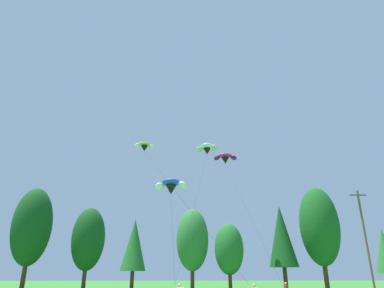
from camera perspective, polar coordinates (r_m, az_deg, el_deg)
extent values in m
cylinder|color=#472D19|center=(58.93, -26.70, -19.46)|extent=(0.67, 0.67, 3.81)
ellipsoid|color=#144719|center=(59.32, -25.53, -12.45)|extent=(5.91, 5.91, 11.94)
cylinder|color=#472D19|center=(57.29, -17.87, -20.98)|extent=(0.60, 0.60, 3.09)
ellipsoid|color=#144719|center=(57.50, -17.20, -15.09)|extent=(5.12, 5.12, 9.66)
cylinder|color=#472D19|center=(54.37, -10.17, -21.87)|extent=(0.57, 0.57, 2.68)
cone|color=#236628|center=(54.51, -9.81, -16.46)|extent=(3.87, 3.87, 7.62)
cylinder|color=#472D19|center=(55.48, 0.07, -21.95)|extent=(0.60, 0.60, 3.06)
ellipsoid|color=#2D7033|center=(55.69, 0.07, -15.89)|extent=(5.09, 5.09, 9.57)
cylinder|color=#472D19|center=(54.01, 6.51, -22.19)|extent=(0.54, 0.54, 2.43)
ellipsoid|color=#236628|center=(54.11, 6.30, -17.25)|extent=(4.41, 4.41, 7.59)
cylinder|color=#472D19|center=(54.74, 15.60, -21.18)|extent=(0.62, 0.62, 3.20)
cone|color=#144719|center=(54.99, 14.96, -14.78)|extent=(4.31, 4.31, 9.12)
cylinder|color=#472D19|center=(56.60, 21.82, -20.17)|extent=(0.67, 0.67, 3.82)
ellipsoid|color=#19561E|center=(57.01, 20.81, -12.83)|extent=(5.91, 5.91, 11.95)
cylinder|color=brown|center=(48.64, 27.44, -14.25)|extent=(0.26, 0.26, 12.52)
cube|color=brown|center=(49.41, 26.34, -7.78)|extent=(2.20, 0.14, 0.14)
sphere|color=tan|center=(25.87, -2.17, -22.89)|extent=(0.22, 0.22, 0.22)
sphere|color=tan|center=(26.37, 10.47, -22.55)|extent=(0.22, 0.22, 0.22)
sphere|color=tan|center=(31.79, 15.60, -21.85)|extent=(0.22, 0.22, 0.22)
ellipsoid|color=white|center=(47.28, 2.52, -0.43)|extent=(2.15, 1.87, 1.05)
ellipsoid|color=silver|center=(46.87, 3.85, -0.63)|extent=(1.13, 1.35, 1.17)
ellipsoid|color=silver|center=(47.50, 1.22, -0.96)|extent=(1.31, 1.32, 1.17)
cone|color=black|center=(47.15, 2.58, -1.27)|extent=(1.32, 1.32, 0.87)
cylinder|color=black|center=(35.77, 0.73, -9.19)|extent=(3.97, 18.53, 16.30)
ellipsoid|color=#93D633|center=(42.67, -8.05, -0.02)|extent=(1.65, 1.22, 0.61)
ellipsoid|color=white|center=(42.72, -6.85, -0.48)|extent=(0.97, 0.91, 0.77)
ellipsoid|color=white|center=(42.46, -9.30, -0.22)|extent=(0.91, 0.87, 0.77)
cone|color=black|center=(42.54, -8.11, -0.78)|extent=(1.02, 1.02, 0.71)
cylinder|color=black|center=(33.51, -1.64, -9.48)|extent=(9.67, 13.73, 15.03)
ellipsoid|color=#D12893|center=(55.16, 5.66, -1.97)|extent=(2.23, 1.40, 0.99)
ellipsoid|color=#66144C|center=(55.14, 7.07, -2.33)|extent=(1.24, 1.14, 1.20)
ellipsoid|color=#66144C|center=(54.96, 4.26, -2.37)|extent=(1.33, 1.15, 1.20)
cone|color=black|center=(55.00, 5.68, -2.83)|extent=(1.30, 1.30, 1.04)
cylinder|color=black|center=(42.64, 9.06, -10.42)|extent=(1.64, 21.22, 17.80)
ellipsoid|color=blue|center=(37.39, -3.60, -6.54)|extent=(2.30, 1.64, 1.12)
ellipsoid|color=white|center=(37.00, -1.63, -7.00)|extent=(1.18, 1.23, 1.28)
ellipsoid|color=white|center=(37.64, -5.56, -7.16)|extent=(1.35, 1.21, 1.28)
cone|color=black|center=(37.30, -3.58, -7.78)|extent=(1.41, 1.41, 1.01)
cylinder|color=black|center=(31.22, -3.34, -14.36)|extent=(0.75, 10.59, 8.83)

